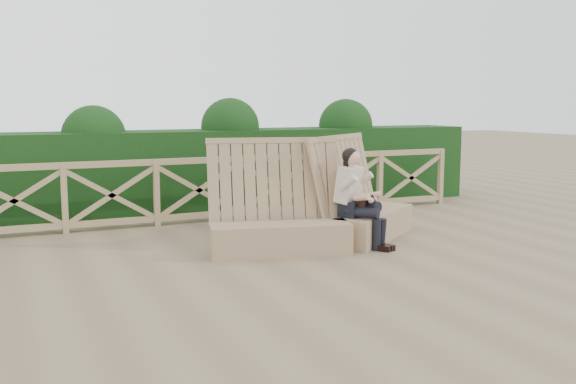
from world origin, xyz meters
name	(u,v)px	position (x,y,z in m)	size (l,w,h in m)	color
ground	(284,272)	(0.00, 0.00, 0.00)	(60.00, 60.00, 0.00)	brown
bench	(326,218)	(1.14, 1.09, 0.39)	(3.52, 1.72, 1.55)	#83674B
woman	(357,195)	(1.49, 0.85, 0.73)	(0.67, 0.89, 1.38)	black
guardrail	(199,190)	(0.00, 3.50, 0.55)	(10.10, 0.09, 1.10)	#967D57
hedge	(179,171)	(0.00, 4.70, 0.75)	(12.00, 1.20, 1.50)	black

